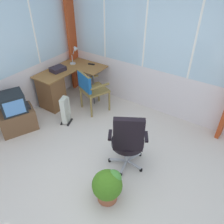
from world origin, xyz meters
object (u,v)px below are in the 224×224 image
at_px(tv_on_stand, 16,114).
at_px(desk, 54,89).
at_px(paper_tray, 58,69).
at_px(wooden_armchair, 89,87).
at_px(desk_lamp, 76,52).
at_px(office_chair, 128,140).
at_px(potted_plant, 108,185).
at_px(tv_remote, 91,64).
at_px(space_heater, 66,110).

bearing_deg(tv_on_stand, desk, 1.02).
height_order(paper_tray, tv_on_stand, paper_tray).
relative_size(paper_tray, wooden_armchair, 0.33).
xyz_separation_m(desk_lamp, office_chair, (-1.39, -2.20, -0.43)).
relative_size(office_chair, potted_plant, 2.07).
relative_size(desk, desk_lamp, 3.38).
distance_m(tv_remote, office_chair, 2.42).
height_order(paper_tray, office_chair, office_chair).
xyz_separation_m(desk_lamp, tv_on_stand, (-1.75, 0.00, -0.65)).
bearing_deg(office_chair, potted_plant, -172.98).
distance_m(desk, paper_tray, 0.44).
xyz_separation_m(tv_on_stand, space_heater, (0.68, -0.60, -0.06)).
xyz_separation_m(wooden_armchair, space_heater, (-0.58, 0.15, -0.29)).
distance_m(desk_lamp, wooden_armchair, 0.99).
distance_m(wooden_armchair, space_heater, 0.66).
xyz_separation_m(office_chair, potted_plant, (-0.63, -0.08, -0.29)).
height_order(tv_on_stand, potted_plant, tv_on_stand).
bearing_deg(office_chair, wooden_armchair, 58.03).
relative_size(paper_tray, potted_plant, 0.60).
relative_size(tv_remote, wooden_armchair, 0.17).
xyz_separation_m(tv_remote, space_heater, (-1.20, -0.27, -0.45)).
bearing_deg(wooden_armchair, potted_plant, -135.13).
height_order(desk, paper_tray, paper_tray).
xyz_separation_m(office_chair, space_heater, (0.33, 1.60, -0.28)).
bearing_deg(potted_plant, tv_on_stand, 83.12).
distance_m(space_heater, potted_plant, 1.93).
height_order(desk, tv_remote, tv_remote).
distance_m(desk_lamp, potted_plant, 3.13).
bearing_deg(tv_on_stand, potted_plant, -96.88).
relative_size(paper_tray, space_heater, 0.52).
distance_m(tv_on_stand, space_heater, 0.91).
xyz_separation_m(desk, tv_remote, (0.88, -0.35, 0.34)).
bearing_deg(tv_remote, space_heater, 178.33).
bearing_deg(space_heater, wooden_armchair, -14.76).
height_order(tv_remote, paper_tray, paper_tray).
height_order(desk, desk_lamp, desk_lamp).
relative_size(desk_lamp, tv_remote, 2.67).
distance_m(desk_lamp, space_heater, 1.41).
relative_size(desk, space_heater, 2.35).
bearing_deg(space_heater, office_chair, -101.52).
xyz_separation_m(tv_remote, potted_plant, (-2.15, -1.95, -0.47)).
bearing_deg(paper_tray, potted_plant, -122.54).
bearing_deg(tv_on_stand, wooden_armchair, -30.97).
relative_size(desk, tv_remote, 9.02).
bearing_deg(paper_tray, space_heater, -129.15).
xyz_separation_m(desk, office_chair, (-0.64, -2.22, 0.16)).
bearing_deg(wooden_armchair, desk, 108.72).
bearing_deg(space_heater, potted_plant, -119.64).
relative_size(desk, potted_plant, 2.72).
distance_m(desk, office_chair, 2.32).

